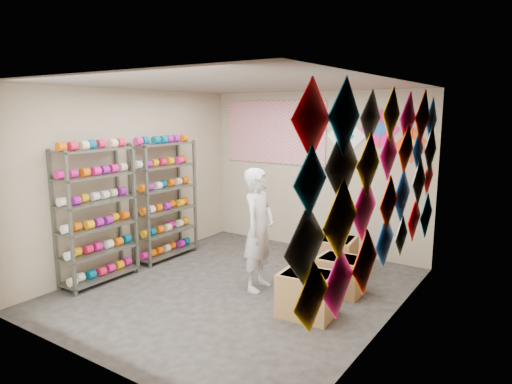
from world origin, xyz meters
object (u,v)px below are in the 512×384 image
Objects in this scene: carton_a at (307,294)px; carton_b at (340,275)px; carton_c at (336,255)px; shelf_rack_back at (165,200)px; shopkeeper at (259,230)px; shelf_rack_front at (97,216)px.

carton_a reaches higher than carton_b.
carton_a is at bearing -86.16° from carton_c.
carton_a is (2.93, -0.63, -0.69)m from shelf_rack_back.
carton_c reaches higher than carton_b.
shelf_rack_back is 3.06× the size of carton_a.
carton_a is 1.56m from carton_c.
shelf_rack_back is 2.84m from carton_c.
carton_a is at bearing -12.20° from shelf_rack_back.
shelf_rack_back is at bearing 74.19° from shopkeeper.
shelf_rack_back is 3.26× the size of carton_b.
shelf_rack_front is 3.18× the size of carton_c.
carton_c is (-0.37, 0.68, 0.02)m from carton_b.
shopkeeper is at bearing 27.14° from shelf_rack_front.
carton_b is (0.97, 0.49, -0.58)m from shopkeeper.
shopkeeper is 2.64× the size of carton_a.
carton_a is 1.07× the size of carton_b.
shelf_rack_back reaches higher than carton_b.
shelf_rack_back reaches higher than shopkeeper.
shopkeeper is 1.24m from carton_b.
carton_c is at bearing 18.98° from shelf_rack_back.
carton_c is (2.61, 2.20, -0.69)m from shelf_rack_front.
shopkeeper is (2.01, -0.27, -0.13)m from shelf_rack_back.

